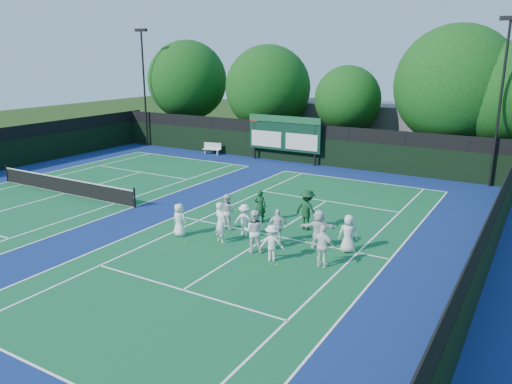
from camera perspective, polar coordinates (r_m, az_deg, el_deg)
The scene contains 35 objects.
ground at distance 22.04m, azimuth 0.49°, elevation -5.75°, with size 120.00×120.00×0.00m, color #19320D.
court_apron at distance 26.12m, azimuth -9.84°, elevation -2.55°, with size 34.00×32.00×0.01m, color navy.
near_court at distance 22.85m, azimuth 1.76°, elevation -4.95°, with size 11.05×23.85×0.01m.
left_court at distance 31.74m, azimuth -20.93°, elevation -0.13°, with size 11.05×23.85×0.01m.
back_fence at distance 38.09m, azimuth 4.84°, elevation 5.37°, with size 34.00×0.08×3.00m.
divider_fence_right at distance 19.94m, azimuth 25.15°, elevation -5.45°, with size 0.08×32.00×3.00m.
scoreboard at distance 38.04m, azimuth 3.21°, elevation 6.66°, with size 6.00×0.21×3.55m.
clubhouse at distance 43.96m, azimuth 14.23°, elevation 7.15°, with size 18.00×6.00×4.00m, color #5B5B60.
light_pole_left at distance 45.88m, azimuth -12.73°, elevation 12.97°, with size 1.20×0.30×10.12m.
light_pole_right at distance 33.63m, azimuth 26.35°, elevation 11.03°, with size 1.20×0.30×10.12m.
tennis_net at distance 31.63m, azimuth -21.01°, elevation 0.71°, with size 11.30×0.10×1.10m.
bench at distance 41.53m, azimuth -5.03°, elevation 5.03°, with size 1.56×0.73×0.96m.
tree_a at distance 47.57m, azimuth -7.63°, elevation 12.30°, with size 7.25×7.25×9.30m.
tree_b at distance 42.85m, azimuth 1.60°, elevation 11.53°, with size 7.17×7.17×8.83m.
tree_c at distance 39.94m, azimuth 10.65°, elevation 10.20°, with size 5.13×5.13×7.22m.
tree_d at distance 37.88m, azimuth 22.06°, elevation 10.87°, with size 8.34×8.34×10.07m.
tree_e at distance 37.57m, azimuth 26.43°, elevation 9.60°, with size 7.02×7.02×8.88m.
tennis_ball_0 at distance 22.19m, azimuth -7.99°, elevation -5.67°, with size 0.07×0.07×0.07m, color #BCCE18.
tennis_ball_1 at distance 21.58m, azimuth 9.63°, elevation -6.36°, with size 0.07×0.07×0.07m, color #BCCE18.
tennis_ball_2 at distance 19.73m, azimuth 2.45°, elevation -8.29°, with size 0.07×0.07×0.07m, color #BCCE18.
tennis_ball_3 at distance 26.36m, azimuth -2.28°, elevation -2.10°, with size 0.07×0.07×0.07m, color #BCCE18.
tennis_ball_4 at distance 23.17m, azimuth 7.15°, elevation -4.72°, with size 0.07×0.07×0.07m, color #BCCE18.
tennis_ball_5 at distance 21.76m, azimuth 10.65°, elevation -6.23°, with size 0.07×0.07×0.07m, color #BCCE18.
player_front_0 at distance 22.80m, azimuth -8.75°, elevation -3.17°, with size 0.74×0.48×1.52m, color white.
player_front_1 at distance 21.78m, azimuth -4.06°, elevation -3.48°, with size 0.67×0.44×1.84m, color white.
player_front_2 at distance 20.70m, azimuth -0.22°, elevation -4.48°, with size 0.89×0.69×1.83m, color white.
player_front_3 at distance 19.88m, azimuth 1.83°, elevation -5.85°, with size 0.97×0.56×1.50m, color white.
player_front_4 at distance 19.47m, azimuth 7.65°, elevation -6.16°, with size 0.99×0.41×1.69m, color white.
player_back_0 at distance 23.51m, azimuth -3.32°, elevation -2.23°, with size 0.82×0.64×1.69m, color silver.
player_back_1 at distance 22.56m, azimuth -1.33°, elevation -3.24°, with size 0.96×0.55×1.49m, color white.
player_back_2 at distance 21.67m, azimuth 2.52°, elevation -3.94°, with size 0.92×0.38×1.56m, color silver.
player_back_3 at distance 21.31m, azimuth 7.18°, elevation -4.20°, with size 1.58×0.50×1.70m, color white.
player_back_4 at distance 21.07m, azimuth 10.50°, elevation -4.70°, with size 0.79×0.51×1.62m, color white.
coach_left at distance 24.38m, azimuth 0.49°, elevation -1.63°, with size 0.59×0.39×1.63m, color #103D1E.
coach_right at distance 23.41m, azimuth 5.85°, elevation -2.05°, with size 1.25×0.72×1.94m, color #103C1E.
Camera 1 is at (10.34, -17.77, 7.96)m, focal length 35.00 mm.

